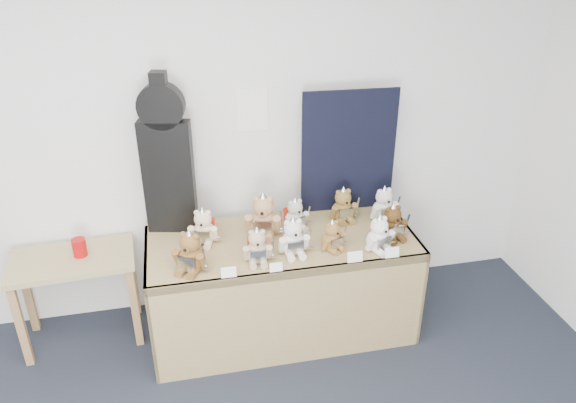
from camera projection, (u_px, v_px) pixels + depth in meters
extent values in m
plane|color=white|center=(125.00, 140.00, 3.69)|extent=(6.00, 0.00, 6.00)
cube|color=white|center=(252.00, 110.00, 3.78)|extent=(0.21, 0.00, 0.30)
cube|color=olive|center=(282.00, 243.00, 3.75)|extent=(1.80, 0.76, 0.06)
cube|color=olive|center=(293.00, 318.00, 3.59)|extent=(1.79, 0.03, 0.75)
cube|color=olive|center=(152.00, 302.00, 3.74)|extent=(0.03, 0.75, 0.75)
cube|color=olive|center=(402.00, 270.00, 4.07)|extent=(0.03, 0.75, 0.75)
cube|color=tan|center=(72.00, 260.00, 3.70)|extent=(0.82, 0.49, 0.04)
cube|color=#9A7142|center=(21.00, 327.00, 3.61)|extent=(0.05, 0.05, 0.62)
cube|color=#9A7142|center=(28.00, 294.00, 3.92)|extent=(0.05, 0.05, 0.62)
cube|color=#9A7142|center=(135.00, 307.00, 3.79)|extent=(0.05, 0.05, 0.62)
cube|color=#9A7142|center=(133.00, 277.00, 4.09)|extent=(0.05, 0.05, 0.62)
cube|color=black|center=(169.00, 177.00, 3.68)|extent=(0.34, 0.17, 0.78)
cylinder|color=black|center=(161.00, 106.00, 3.45)|extent=(0.31, 0.16, 0.29)
cube|color=black|center=(159.00, 87.00, 3.40)|extent=(0.11, 0.11, 0.19)
cube|color=black|center=(349.00, 152.00, 3.92)|extent=(0.67, 0.06, 0.89)
cylinder|color=#AC0B0D|center=(79.00, 247.00, 3.69)|extent=(0.09, 0.09, 0.12)
ellipsoid|color=brown|center=(191.00, 259.00, 3.39)|extent=(0.22, 0.21, 0.17)
sphere|color=brown|center=(190.00, 243.00, 3.34)|extent=(0.13, 0.13, 0.13)
cylinder|color=brown|center=(186.00, 249.00, 3.30)|extent=(0.06, 0.05, 0.05)
sphere|color=black|center=(185.00, 250.00, 3.28)|extent=(0.02, 0.02, 0.02)
sphere|color=brown|center=(183.00, 235.00, 3.33)|extent=(0.04, 0.04, 0.04)
sphere|color=brown|center=(196.00, 237.00, 3.31)|extent=(0.04, 0.04, 0.04)
cylinder|color=brown|center=(178.00, 257.00, 3.39)|extent=(0.09, 0.11, 0.13)
cylinder|color=brown|center=(202.00, 262.00, 3.35)|extent=(0.09, 0.11, 0.13)
cylinder|color=brown|center=(182.00, 270.00, 3.37)|extent=(0.10, 0.12, 0.05)
cylinder|color=brown|center=(194.00, 272.00, 3.36)|extent=(0.10, 0.12, 0.05)
cube|color=white|center=(187.00, 264.00, 3.33)|extent=(0.11, 0.07, 0.09)
cone|color=white|center=(189.00, 235.00, 3.32)|extent=(0.11, 0.11, 0.08)
cube|color=white|center=(205.00, 260.00, 3.32)|extent=(0.03, 0.04, 0.18)
cube|color=white|center=(206.00, 269.00, 3.35)|extent=(0.05, 0.03, 0.01)
ellipsoid|color=tan|center=(257.00, 252.00, 3.48)|extent=(0.16, 0.14, 0.15)
sphere|color=tan|center=(257.00, 238.00, 3.43)|extent=(0.11, 0.11, 0.11)
cylinder|color=tan|center=(258.00, 243.00, 3.39)|extent=(0.05, 0.03, 0.05)
sphere|color=black|center=(258.00, 245.00, 3.38)|extent=(0.02, 0.02, 0.02)
sphere|color=tan|center=(251.00, 233.00, 3.41)|extent=(0.04, 0.04, 0.04)
sphere|color=tan|center=(263.00, 232.00, 3.41)|extent=(0.04, 0.04, 0.04)
cylinder|color=tan|center=(246.00, 253.00, 3.45)|extent=(0.05, 0.09, 0.11)
cylinder|color=tan|center=(269.00, 252.00, 3.46)|extent=(0.05, 0.09, 0.11)
cylinder|color=tan|center=(253.00, 263.00, 3.45)|extent=(0.05, 0.10, 0.04)
cylinder|color=tan|center=(264.00, 262.00, 3.45)|extent=(0.05, 0.10, 0.04)
cube|color=white|center=(258.00, 257.00, 3.42)|extent=(0.10, 0.03, 0.08)
cone|color=white|center=(257.00, 232.00, 3.41)|extent=(0.09, 0.09, 0.07)
cube|color=white|center=(273.00, 250.00, 3.45)|extent=(0.02, 0.04, 0.16)
cube|color=white|center=(273.00, 258.00, 3.47)|extent=(0.05, 0.01, 0.01)
cube|color=red|center=(257.00, 246.00, 3.52)|extent=(0.12, 0.04, 0.13)
ellipsoid|color=white|center=(293.00, 243.00, 3.56)|extent=(0.17, 0.14, 0.16)
sphere|color=white|center=(293.00, 228.00, 3.51)|extent=(0.12, 0.12, 0.12)
cylinder|color=white|center=(295.00, 234.00, 3.47)|extent=(0.05, 0.03, 0.05)
sphere|color=black|center=(296.00, 235.00, 3.45)|extent=(0.02, 0.02, 0.02)
sphere|color=white|center=(287.00, 223.00, 3.48)|extent=(0.04, 0.04, 0.04)
sphere|color=white|center=(299.00, 221.00, 3.50)|extent=(0.04, 0.04, 0.04)
cylinder|color=white|center=(282.00, 245.00, 3.52)|extent=(0.05, 0.09, 0.12)
cylinder|color=white|center=(305.00, 242.00, 3.56)|extent=(0.05, 0.09, 0.12)
cylinder|color=white|center=(290.00, 255.00, 3.52)|extent=(0.05, 0.11, 0.05)
cylinder|color=white|center=(301.00, 253.00, 3.54)|extent=(0.05, 0.11, 0.05)
cube|color=white|center=(296.00, 248.00, 3.50)|extent=(0.11, 0.02, 0.09)
cone|color=white|center=(293.00, 221.00, 3.49)|extent=(0.10, 0.10, 0.08)
cube|color=white|center=(310.00, 239.00, 3.54)|extent=(0.01, 0.04, 0.17)
cube|color=white|center=(310.00, 248.00, 3.57)|extent=(0.05, 0.01, 0.01)
ellipsoid|color=olive|center=(332.00, 241.00, 3.61)|extent=(0.17, 0.16, 0.13)
sphere|color=olive|center=(332.00, 229.00, 3.57)|extent=(0.10, 0.10, 0.10)
cylinder|color=olive|center=(336.00, 233.00, 3.54)|extent=(0.05, 0.04, 0.04)
sphere|color=black|center=(338.00, 234.00, 3.53)|extent=(0.02, 0.02, 0.02)
sphere|color=olive|center=(328.00, 225.00, 3.53)|extent=(0.03, 0.03, 0.03)
sphere|color=olive|center=(336.00, 222.00, 3.56)|extent=(0.03, 0.03, 0.03)
cylinder|color=olive|center=(326.00, 244.00, 3.56)|extent=(0.06, 0.08, 0.10)
cylinder|color=olive|center=(341.00, 238.00, 3.62)|extent=(0.06, 0.08, 0.10)
cylinder|color=olive|center=(333.00, 251.00, 3.57)|extent=(0.07, 0.10, 0.04)
cylinder|color=olive|center=(340.00, 248.00, 3.61)|extent=(0.07, 0.10, 0.04)
cube|color=white|center=(337.00, 244.00, 3.57)|extent=(0.09, 0.05, 0.07)
cone|color=white|center=(332.00, 223.00, 3.55)|extent=(0.08, 0.08, 0.06)
cube|color=white|center=(344.00, 235.00, 3.62)|extent=(0.02, 0.03, 0.14)
cube|color=white|center=(344.00, 242.00, 3.64)|extent=(0.04, 0.02, 0.01)
ellipsoid|color=white|center=(378.00, 240.00, 3.60)|extent=(0.19, 0.18, 0.16)
sphere|color=white|center=(379.00, 226.00, 3.55)|extent=(0.11, 0.11, 0.11)
cylinder|color=white|center=(384.00, 231.00, 3.52)|extent=(0.05, 0.04, 0.05)
sphere|color=black|center=(386.00, 232.00, 3.50)|extent=(0.02, 0.02, 0.02)
sphere|color=white|center=(375.00, 221.00, 3.51)|extent=(0.04, 0.04, 0.04)
sphere|color=white|center=(384.00, 218.00, 3.55)|extent=(0.04, 0.04, 0.04)
cylinder|color=white|center=(371.00, 244.00, 3.54)|extent=(0.07, 0.10, 0.12)
cylinder|color=white|center=(389.00, 237.00, 3.61)|extent=(0.07, 0.10, 0.12)
cylinder|color=white|center=(379.00, 251.00, 3.56)|extent=(0.08, 0.11, 0.05)
cylinder|color=white|center=(387.00, 248.00, 3.59)|extent=(0.08, 0.11, 0.05)
cube|color=white|center=(384.00, 244.00, 3.55)|extent=(0.10, 0.05, 0.09)
cone|color=white|center=(380.00, 219.00, 3.53)|extent=(0.10, 0.10, 0.07)
cube|color=white|center=(393.00, 234.00, 3.60)|extent=(0.02, 0.04, 0.16)
cube|color=white|center=(393.00, 242.00, 3.63)|extent=(0.05, 0.02, 0.01)
ellipsoid|color=#4F351B|center=(391.00, 228.00, 3.73)|extent=(0.18, 0.16, 0.16)
sphere|color=#4F351B|center=(393.00, 215.00, 3.68)|extent=(0.11, 0.11, 0.11)
cylinder|color=#4F351B|center=(397.00, 219.00, 3.64)|extent=(0.05, 0.03, 0.05)
sphere|color=black|center=(398.00, 220.00, 3.63)|extent=(0.02, 0.02, 0.02)
sphere|color=#4F351B|center=(388.00, 210.00, 3.64)|extent=(0.04, 0.04, 0.04)
sphere|color=#4F351B|center=(398.00, 208.00, 3.67)|extent=(0.04, 0.04, 0.04)
cylinder|color=#4F351B|center=(383.00, 231.00, 3.68)|extent=(0.06, 0.09, 0.12)
cylinder|color=#4F351B|center=(403.00, 227.00, 3.73)|extent=(0.06, 0.09, 0.12)
cylinder|color=#4F351B|center=(391.00, 239.00, 3.69)|extent=(0.07, 0.11, 0.05)
cylinder|color=#4F351B|center=(400.00, 237.00, 3.72)|extent=(0.07, 0.11, 0.05)
cube|color=white|center=(396.00, 232.00, 3.68)|extent=(0.10, 0.04, 0.09)
cone|color=white|center=(393.00, 208.00, 3.66)|extent=(0.10, 0.10, 0.07)
cube|color=white|center=(407.00, 224.00, 3.72)|extent=(0.02, 0.04, 0.16)
cube|color=white|center=(406.00, 232.00, 3.75)|extent=(0.05, 0.02, 0.01)
ellipsoid|color=beige|center=(204.00, 233.00, 3.68)|extent=(0.19, 0.17, 0.16)
sphere|color=beige|center=(203.00, 219.00, 3.63)|extent=(0.12, 0.12, 0.12)
cylinder|color=beige|center=(202.00, 224.00, 3.59)|extent=(0.05, 0.04, 0.05)
sphere|color=black|center=(201.00, 225.00, 3.57)|extent=(0.02, 0.02, 0.02)
sphere|color=beige|center=(197.00, 213.00, 3.61)|extent=(0.04, 0.04, 0.04)
sphere|color=beige|center=(208.00, 213.00, 3.61)|extent=(0.04, 0.04, 0.04)
cylinder|color=beige|center=(192.00, 233.00, 3.66)|extent=(0.06, 0.09, 0.12)
cylinder|color=beige|center=(215.00, 234.00, 3.65)|extent=(0.06, 0.09, 0.12)
cylinder|color=beige|center=(198.00, 243.00, 3.65)|extent=(0.07, 0.11, 0.05)
cylinder|color=beige|center=(208.00, 243.00, 3.65)|extent=(0.07, 0.11, 0.05)
cube|color=white|center=(202.00, 237.00, 3.62)|extent=(0.10, 0.04, 0.09)
cone|color=white|center=(202.00, 212.00, 3.60)|extent=(0.10, 0.10, 0.08)
cube|color=white|center=(218.00, 231.00, 3.63)|extent=(0.02, 0.04, 0.17)
cube|color=white|center=(218.00, 240.00, 3.66)|extent=(0.05, 0.02, 0.01)
cube|color=red|center=(205.00, 227.00, 3.72)|extent=(0.13, 0.06, 0.14)
ellipsoid|color=tan|center=(264.00, 223.00, 3.76)|extent=(0.23, 0.21, 0.19)
sphere|color=tan|center=(263.00, 206.00, 3.69)|extent=(0.14, 0.14, 0.14)
cylinder|color=tan|center=(262.00, 212.00, 3.65)|extent=(0.07, 0.05, 0.06)
sphere|color=black|center=(262.00, 214.00, 3.63)|extent=(0.02, 0.02, 0.02)
sphere|color=tan|center=(256.00, 199.00, 3.67)|extent=(0.05, 0.05, 0.05)
sphere|color=tan|center=(270.00, 199.00, 3.67)|extent=(0.05, 0.05, 0.05)
cylinder|color=tan|center=(249.00, 223.00, 3.73)|extent=(0.08, 0.12, 0.15)
cylinder|color=tan|center=(277.00, 224.00, 3.72)|extent=(0.08, 0.12, 0.15)
cylinder|color=tan|center=(256.00, 235.00, 3.72)|extent=(0.09, 0.14, 0.06)
cylinder|color=tan|center=(269.00, 236.00, 3.72)|extent=(0.09, 0.14, 0.06)
cube|color=white|center=(262.00, 228.00, 3.69)|extent=(0.13, 0.06, 0.11)
cone|color=white|center=(263.00, 198.00, 3.67)|extent=(0.12, 0.12, 0.09)
cube|color=white|center=(281.00, 222.00, 3.70)|extent=(0.03, 0.05, 0.20)
cube|color=white|center=(281.00, 232.00, 3.73)|extent=(0.06, 0.02, 0.01)
ellipsoid|color=silver|center=(295.00, 220.00, 3.85)|extent=(0.17, 0.15, 0.14)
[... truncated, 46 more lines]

